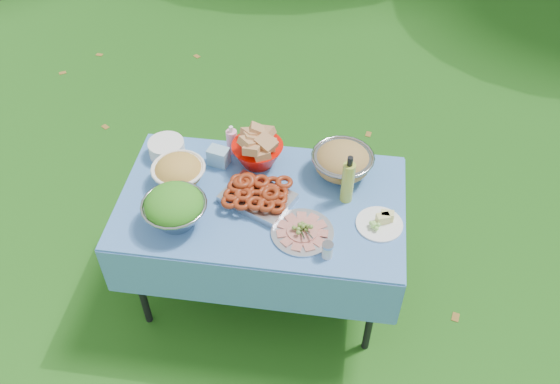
{
  "coord_description": "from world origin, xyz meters",
  "views": [
    {
      "loc": [
        0.39,
        -2.06,
        2.96
      ],
      "look_at": [
        0.1,
        0.0,
        0.83
      ],
      "focal_mm": 38.0,
      "sensor_mm": 36.0,
      "label": 1
    }
  ],
  "objects_px": {
    "plate_stack": "(167,148)",
    "charcuterie_platter": "(302,228)",
    "picnic_table": "(263,247)",
    "bread_bowl": "(257,149)",
    "pasta_bowl_steel": "(342,161)",
    "salad_bowl": "(174,208)",
    "oil_bottle": "(348,179)"
  },
  "relations": [
    {
      "from": "salad_bowl",
      "to": "pasta_bowl_steel",
      "type": "bearing_deg",
      "value": 30.56
    },
    {
      "from": "bread_bowl",
      "to": "pasta_bowl_steel",
      "type": "xyz_separation_m",
      "value": [
        0.46,
        -0.02,
        -0.01
      ]
    },
    {
      "from": "charcuterie_platter",
      "to": "plate_stack",
      "type": "bearing_deg",
      "value": 149.99
    },
    {
      "from": "bread_bowl",
      "to": "pasta_bowl_steel",
      "type": "bearing_deg",
      "value": -2.99
    },
    {
      "from": "salad_bowl",
      "to": "charcuterie_platter",
      "type": "relative_size",
      "value": 1.02
    },
    {
      "from": "salad_bowl",
      "to": "charcuterie_platter",
      "type": "distance_m",
      "value": 0.63
    },
    {
      "from": "salad_bowl",
      "to": "charcuterie_platter",
      "type": "bearing_deg",
      "value": 1.36
    },
    {
      "from": "charcuterie_platter",
      "to": "bread_bowl",
      "type": "bearing_deg",
      "value": 122.27
    },
    {
      "from": "pasta_bowl_steel",
      "to": "oil_bottle",
      "type": "bearing_deg",
      "value": -79.25
    },
    {
      "from": "bread_bowl",
      "to": "charcuterie_platter",
      "type": "height_order",
      "value": "bread_bowl"
    },
    {
      "from": "plate_stack",
      "to": "charcuterie_platter",
      "type": "distance_m",
      "value": 0.93
    },
    {
      "from": "bread_bowl",
      "to": "oil_bottle",
      "type": "relative_size",
      "value": 0.96
    },
    {
      "from": "bread_bowl",
      "to": "oil_bottle",
      "type": "height_order",
      "value": "oil_bottle"
    },
    {
      "from": "picnic_table",
      "to": "bread_bowl",
      "type": "height_order",
      "value": "bread_bowl"
    },
    {
      "from": "charcuterie_platter",
      "to": "salad_bowl",
      "type": "bearing_deg",
      "value": -178.64
    },
    {
      "from": "picnic_table",
      "to": "charcuterie_platter",
      "type": "distance_m",
      "value": 0.51
    },
    {
      "from": "bread_bowl",
      "to": "charcuterie_platter",
      "type": "bearing_deg",
      "value": -57.73
    },
    {
      "from": "plate_stack",
      "to": "bread_bowl",
      "type": "height_order",
      "value": "bread_bowl"
    },
    {
      "from": "picnic_table",
      "to": "bread_bowl",
      "type": "distance_m",
      "value": 0.55
    },
    {
      "from": "salad_bowl",
      "to": "bread_bowl",
      "type": "relative_size",
      "value": 1.13
    },
    {
      "from": "bread_bowl",
      "to": "salad_bowl",
      "type": "bearing_deg",
      "value": -123.79
    },
    {
      "from": "picnic_table",
      "to": "salad_bowl",
      "type": "relative_size",
      "value": 4.64
    },
    {
      "from": "salad_bowl",
      "to": "pasta_bowl_steel",
      "type": "xyz_separation_m",
      "value": [
        0.78,
        0.46,
        -0.02
      ]
    },
    {
      "from": "picnic_table",
      "to": "charcuterie_platter",
      "type": "xyz_separation_m",
      "value": [
        0.23,
        -0.19,
        0.42
      ]
    },
    {
      "from": "charcuterie_platter",
      "to": "oil_bottle",
      "type": "bearing_deg",
      "value": 52.74
    },
    {
      "from": "salad_bowl",
      "to": "picnic_table",
      "type": "bearing_deg",
      "value": 27.83
    },
    {
      "from": "charcuterie_platter",
      "to": "picnic_table",
      "type": "bearing_deg",
      "value": 140.71
    },
    {
      "from": "plate_stack",
      "to": "pasta_bowl_steel",
      "type": "distance_m",
      "value": 0.97
    },
    {
      "from": "plate_stack",
      "to": "picnic_table",
      "type": "bearing_deg",
      "value": -25.6
    },
    {
      "from": "pasta_bowl_steel",
      "to": "bread_bowl",
      "type": "bearing_deg",
      "value": 177.01
    },
    {
      "from": "plate_stack",
      "to": "charcuterie_platter",
      "type": "height_order",
      "value": "plate_stack"
    },
    {
      "from": "salad_bowl",
      "to": "charcuterie_platter",
      "type": "xyz_separation_m",
      "value": [
        0.62,
        0.01,
        -0.07
      ]
    }
  ]
}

